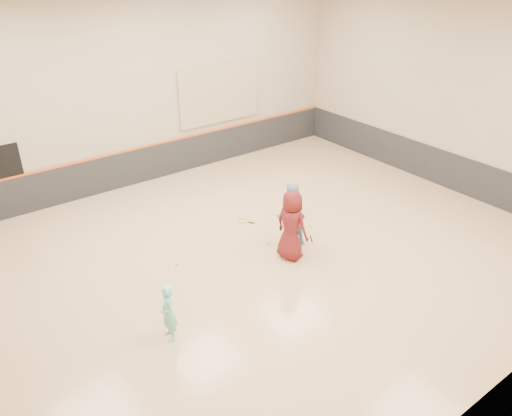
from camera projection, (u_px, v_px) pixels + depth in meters
room at (258, 229)px, 12.45m from camera, size 15.04×12.04×6.22m
wainscot_back at (151, 163)px, 16.78m from camera, size 14.90×0.04×1.20m
wainscot_right at (438, 166)px, 16.50m from camera, size 0.04×11.90×1.20m
accent_stripe at (149, 146)px, 16.48m from camera, size 14.90×0.03×0.06m
acoustic_panel at (219, 94)px, 17.36m from camera, size 3.20×0.08×2.00m
doorway at (5, 183)px, 14.16m from camera, size 1.10×0.05×2.20m
girl at (168, 313)px, 9.86m from camera, size 0.38×0.51×1.28m
instructor at (290, 215)px, 12.93m from camera, size 0.93×0.76×1.76m
young_man at (291, 225)px, 12.36m from camera, size 0.76×1.01×1.86m
held_racket at (308, 230)px, 12.90m from camera, size 0.28×0.28×0.56m
spare_racket at (243, 221)px, 14.44m from camera, size 0.63×0.63×0.03m
ball_under_racket at (268, 243)px, 13.33m from camera, size 0.07×0.07×0.07m
ball_in_hand at (298, 217)px, 12.26m from camera, size 0.07×0.07×0.07m
ball_beside_spare at (176, 264)px, 12.43m from camera, size 0.07×0.07×0.07m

